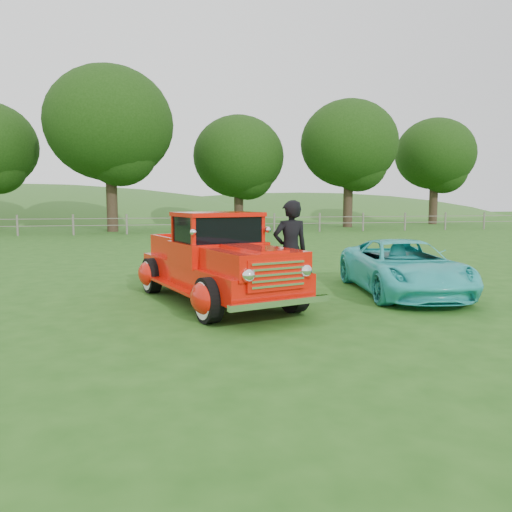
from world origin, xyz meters
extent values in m
plane|color=#225115|center=(0.00, 0.00, 0.00)|extent=(140.00, 140.00, 0.00)
ellipsoid|color=#316826|center=(-18.00, 58.00, -4.95)|extent=(84.00, 60.00, 18.00)
ellipsoid|color=#316826|center=(20.00, 62.00, -3.85)|extent=(72.00, 52.00, 14.00)
cube|color=#6D675C|center=(0.00, 22.00, 0.55)|extent=(48.00, 0.04, 0.04)
cube|color=#6D675C|center=(0.00, 22.00, 0.95)|extent=(48.00, 0.04, 0.04)
cylinder|color=black|center=(-4.00, 25.00, 2.42)|extent=(0.70, 0.70, 4.84)
ellipsoid|color=black|center=(-4.00, 25.00, 6.82)|extent=(8.00, 8.00, 7.20)
cylinder|color=black|center=(5.00, 29.00, 1.87)|extent=(0.70, 0.70, 3.74)
ellipsoid|color=black|center=(5.00, 29.00, 5.27)|extent=(6.80, 6.80, 6.12)
cylinder|color=black|center=(13.00, 27.00, 2.20)|extent=(0.70, 0.70, 4.40)
ellipsoid|color=black|center=(13.00, 27.00, 6.20)|extent=(7.20, 7.20, 6.48)
cylinder|color=black|center=(22.00, 30.00, 2.09)|extent=(0.70, 0.70, 4.18)
ellipsoid|color=black|center=(22.00, 30.00, 5.89)|extent=(6.60, 6.60, 5.94)
cylinder|color=black|center=(-0.85, -0.41, 0.38)|extent=(0.45, 0.80, 0.76)
cylinder|color=black|center=(0.74, 0.07, 0.38)|extent=(0.45, 0.80, 0.76)
cylinder|color=black|center=(-1.73, 2.56, 0.38)|extent=(0.45, 0.80, 0.76)
cylinder|color=black|center=(-0.14, 3.04, 0.38)|extent=(0.45, 0.80, 0.76)
cube|color=red|center=(-0.50, 1.31, 0.58)|extent=(2.81, 4.86, 0.44)
ellipsoid|color=red|center=(-0.92, -0.43, 0.42)|extent=(0.61, 0.84, 0.54)
ellipsoid|color=red|center=(0.81, 0.09, 0.42)|extent=(0.61, 0.84, 0.54)
ellipsoid|color=red|center=(-1.80, 2.54, 0.42)|extent=(0.61, 0.84, 0.54)
ellipsoid|color=red|center=(-0.08, 3.06, 0.42)|extent=(0.61, 0.84, 0.54)
cube|color=red|center=(-0.06, -0.17, 0.97)|extent=(1.73, 1.91, 0.42)
cube|color=red|center=(-0.47, 1.22, 0.99)|extent=(1.91, 1.75, 0.44)
cube|color=black|center=(-0.47, 1.22, 1.46)|extent=(1.70, 1.49, 0.50)
cube|color=red|center=(-0.47, 1.22, 1.74)|extent=(1.80, 1.60, 0.08)
cube|color=red|center=(-0.88, 2.61, 0.95)|extent=(1.68, 2.20, 0.45)
cube|color=white|center=(0.18, -0.95, 0.85)|extent=(1.05, 0.40, 0.50)
cube|color=white|center=(0.20, -1.04, 0.42)|extent=(1.76, 0.61, 0.10)
cube|color=white|center=(-1.19, 3.63, 0.42)|extent=(1.67, 0.58, 0.10)
imported|color=#32CAC8|center=(3.57, 1.31, 0.58)|extent=(2.50, 4.39, 1.16)
imported|color=black|center=(1.00, 1.17, 1.01)|extent=(0.78, 0.56, 2.01)
camera|label=1|loc=(-1.80, -8.41, 2.01)|focal=35.00mm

